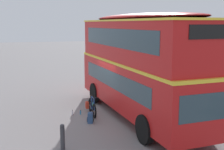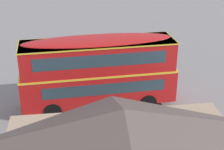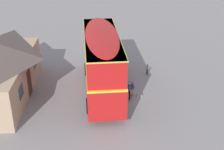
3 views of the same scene
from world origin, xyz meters
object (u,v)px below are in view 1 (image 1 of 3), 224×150
object	(u,v)px
water_bottle_blue_sports	(80,112)
touring_bicycle	(92,107)
water_bottle_clear_plastic	(72,112)
kerb_bollard	(63,137)
double_decker_bus	(139,61)
backpack_on_ground	(90,117)

from	to	relation	value
water_bottle_blue_sports	touring_bicycle	bearing A→B (deg)	72.25
water_bottle_blue_sports	water_bottle_clear_plastic	size ratio (longest dim) A/B	0.88
touring_bicycle	water_bottle_clear_plastic	xyz separation A→B (m)	(-0.23, -0.90, -0.25)
water_bottle_clear_plastic	kerb_bollard	distance (m)	4.15
kerb_bollard	double_decker_bus	bearing A→B (deg)	126.28
double_decker_bus	water_bottle_blue_sports	xyz separation A→B (m)	(-1.06, -2.57, -2.54)
touring_bicycle	kerb_bollard	xyz separation A→B (m)	(3.79, -1.89, 0.13)
touring_bicycle	double_decker_bus	bearing A→B (deg)	66.56
touring_bicycle	kerb_bollard	world-z (taller)	kerb_bollard
double_decker_bus	water_bottle_blue_sports	world-z (taller)	double_decker_bus
backpack_on_ground	water_bottle_clear_plastic	bearing A→B (deg)	-157.89
backpack_on_ground	touring_bicycle	bearing A→B (deg)	164.58
backpack_on_ground	kerb_bollard	size ratio (longest dim) A/B	0.52
double_decker_bus	backpack_on_ground	size ratio (longest dim) A/B	20.19
double_decker_bus	water_bottle_blue_sports	bearing A→B (deg)	-112.34
water_bottle_blue_sports	kerb_bollard	distance (m)	4.20
touring_bicycle	water_bottle_blue_sports	size ratio (longest dim) A/B	8.04
touring_bicycle	water_bottle_blue_sports	world-z (taller)	touring_bicycle
water_bottle_blue_sports	kerb_bollard	bearing A→B (deg)	-19.13
water_bottle_clear_plastic	kerb_bollard	xyz separation A→B (m)	(4.02, -0.99, 0.38)
double_decker_bus	backpack_on_ground	bearing A→B (deg)	-83.07
touring_bicycle	water_bottle_clear_plastic	bearing A→B (deg)	-104.42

